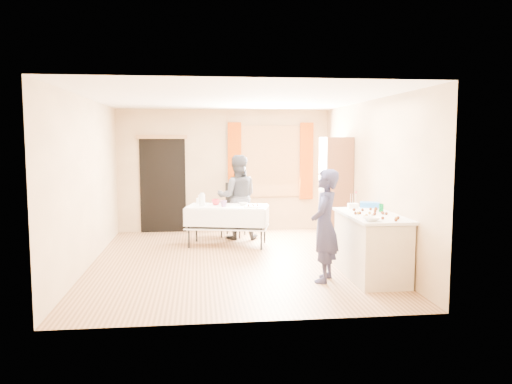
{
  "coord_description": "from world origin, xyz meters",
  "views": [
    {
      "loc": [
        -0.55,
        -7.94,
        1.96
      ],
      "look_at": [
        0.37,
        0.0,
        1.12
      ],
      "focal_mm": 35.0,
      "sensor_mm": 36.0,
      "label": 1
    }
  ],
  "objects": [
    {
      "name": "wall_back",
      "position": [
        0.0,
        2.76,
        1.3
      ],
      "size": [
        4.5,
        0.02,
        2.6
      ],
      "primitive_type": "cube",
      "color": "tan",
      "rests_on": "floor"
    },
    {
      "name": "woman",
      "position": [
        0.21,
        1.81,
        0.83
      ],
      "size": [
        0.86,
        0.7,
        1.67
      ],
      "primitive_type": "imported",
      "rotation": [
        0.0,
        0.0,
        3.1
      ],
      "color": "black",
      "rests_on": "floor"
    },
    {
      "name": "chair",
      "position": [
        0.15,
        2.1,
        0.32
      ],
      "size": [
        0.57,
        0.57,
        1.08
      ],
      "rotation": [
        0.0,
        0.0,
        -0.37
      ],
      "color": "black",
      "rests_on": "floor"
    },
    {
      "name": "bottle",
      "position": [
        -0.55,
        1.5,
        0.83
      ],
      "size": [
        0.13,
        0.13,
        0.17
      ],
      "primitive_type": "imported",
      "rotation": [
        0.0,
        0.0,
        -0.4
      ],
      "color": "white",
      "rests_on": "party_table"
    },
    {
      "name": "party_table",
      "position": [
        -0.02,
        1.19,
        0.45
      ],
      "size": [
        1.61,
        1.07,
        0.75
      ],
      "rotation": [
        0.0,
        0.0,
        -0.23
      ],
      "color": "black",
      "rests_on": "floor"
    },
    {
      "name": "door_lintel",
      "position": [
        -1.3,
        2.7,
        2.02
      ],
      "size": [
        1.05,
        0.06,
        0.08
      ],
      "primitive_type": "cube",
      "color": "olive",
      "rests_on": "wall_back"
    },
    {
      "name": "girl",
      "position": [
        1.18,
        -1.3,
        0.78
      ],
      "size": [
        0.84,
        0.79,
        1.56
      ],
      "primitive_type": "imported",
      "rotation": [
        0.0,
        0.0,
        -1.98
      ],
      "color": "#1E1E3F",
      "rests_on": "floor"
    },
    {
      "name": "blue_basket",
      "position": [
        2.11,
        -0.46,
        0.95
      ],
      "size": [
        0.35,
        0.29,
        0.08
      ],
      "primitive_type": "cube",
      "rotation": [
        0.0,
        0.0,
        -0.36
      ],
      "color": "blue",
      "rests_on": "counter"
    },
    {
      "name": "cake_balls",
      "position": [
        1.91,
        -1.21,
        0.93
      ],
      "size": [
        0.5,
        1.12,
        0.04
      ],
      "color": "#3F2314",
      "rests_on": "counter"
    },
    {
      "name": "ceiling",
      "position": [
        0.0,
        0.0,
        2.61
      ],
      "size": [
        4.5,
        5.5,
        0.02
      ],
      "primitive_type": "cube",
      "color": "white",
      "rests_on": "floor"
    },
    {
      "name": "small_bowl",
      "position": [
        0.27,
        1.23,
        0.77
      ],
      "size": [
        0.16,
        0.16,
        0.05
      ],
      "primitive_type": "imported",
      "rotation": [
        0.0,
        0.0,
        -0.03
      ],
      "color": "white",
      "rests_on": "party_table"
    },
    {
      "name": "wall_right",
      "position": [
        2.26,
        0.0,
        1.3
      ],
      "size": [
        0.02,
        5.5,
        2.6
      ],
      "primitive_type": "cube",
      "color": "tan",
      "rests_on": "floor"
    },
    {
      "name": "cup_rainbow",
      "position": [
        -0.1,
        1.04,
        0.81
      ],
      "size": [
        0.18,
        0.18,
        0.11
      ],
      "primitive_type": "imported",
      "rotation": [
        0.0,
        0.0,
        -0.24
      ],
      "color": "red",
      "rests_on": "party_table"
    },
    {
      "name": "cabinet",
      "position": [
        1.99,
        1.08,
        1.0
      ],
      "size": [
        0.5,
        0.6,
        2.01
      ],
      "primitive_type": "cube",
      "color": "brown",
      "rests_on": "floor"
    },
    {
      "name": "cup_red",
      "position": [
        -0.24,
        1.29,
        0.81
      ],
      "size": [
        0.26,
        0.26,
        0.11
      ],
      "primitive_type": "imported",
      "rotation": [
        0.0,
        0.0,
        -0.51
      ],
      "color": "red",
      "rests_on": "party_table"
    },
    {
      "name": "wall_left",
      "position": [
        -2.26,
        0.0,
        1.3
      ],
      "size": [
        0.02,
        5.5,
        2.6
      ],
      "primitive_type": "cube",
      "color": "tan",
      "rests_on": "floor"
    },
    {
      "name": "pastry_tray",
      "position": [
        0.42,
        0.93,
        0.76
      ],
      "size": [
        0.34,
        0.31,
        0.02
      ],
      "primitive_type": "cube",
      "rotation": [
        0.0,
        0.0,
        -0.48
      ],
      "color": "white",
      "rests_on": "party_table"
    },
    {
      "name": "curtain_left",
      "position": [
        0.22,
        2.67,
        1.5
      ],
      "size": [
        0.28,
        0.06,
        1.65
      ],
      "primitive_type": "cube",
      "color": "#993403",
      "rests_on": "wall_back"
    },
    {
      "name": "wall_front",
      "position": [
        0.0,
        -2.76,
        1.3
      ],
      "size": [
        4.5,
        0.02,
        2.6
      ],
      "primitive_type": "cube",
      "color": "tan",
      "rests_on": "floor"
    },
    {
      "name": "window_frame",
      "position": [
        1.0,
        2.72,
        1.5
      ],
      "size": [
        1.32,
        0.06,
        1.52
      ],
      "primitive_type": "cube",
      "color": "olive",
      "rests_on": "wall_back"
    },
    {
      "name": "curtain_right",
      "position": [
        1.78,
        2.67,
        1.5
      ],
      "size": [
        0.28,
        0.06,
        1.65
      ],
      "primitive_type": "cube",
      "color": "#993403",
      "rests_on": "wall_back"
    },
    {
      "name": "floor",
      "position": [
        0.0,
        0.0,
        -0.01
      ],
      "size": [
        4.5,
        5.5,
        0.02
      ],
      "primitive_type": "cube",
      "color": "#9E7047",
      "rests_on": "ground"
    },
    {
      "name": "pitcher",
      "position": [
        -0.49,
        1.19,
        0.86
      ],
      "size": [
        0.11,
        0.11,
        0.22
      ],
      "primitive_type": "cylinder",
      "rotation": [
        0.0,
        0.0,
        -0.02
      ],
      "color": "silver",
      "rests_on": "party_table"
    },
    {
      "name": "window_pane",
      "position": [
        1.0,
        2.71,
        1.5
      ],
      "size": [
        1.2,
        0.02,
        1.4
      ],
      "primitive_type": "cube",
      "color": "white",
      "rests_on": "wall_back"
    },
    {
      "name": "mixing_bowl",
      "position": [
        1.68,
        -1.75,
        0.94
      ],
      "size": [
        0.24,
        0.24,
        0.05
      ],
      "primitive_type": "imported",
      "rotation": [
        0.0,
        0.0,
        0.04
      ],
      "color": "white",
      "rests_on": "counter"
    },
    {
      "name": "foam_block",
      "position": [
        1.8,
        -0.57,
        0.95
      ],
      "size": [
        0.15,
        0.1,
        0.08
      ],
      "primitive_type": "cube",
      "rotation": [
        0.0,
        0.0,
        0.01
      ],
      "color": "white",
      "rests_on": "counter"
    },
    {
      "name": "soda_can",
      "position": [
        2.1,
        -0.99,
        0.97
      ],
      "size": [
        0.07,
        0.07,
        0.12
      ],
      "primitive_type": "cylinder",
      "rotation": [
        0.0,
        0.0,
        0.1
      ],
      "color": "#037B30",
      "rests_on": "counter"
    },
    {
      "name": "counter",
      "position": [
        1.89,
        -1.17,
        0.45
      ],
      "size": [
        0.72,
        1.52,
        0.91
      ],
      "color": "#C1B29A",
      "rests_on": "floor"
    },
    {
      "name": "doorway",
      "position": [
        -1.3,
        2.73,
        1.0
      ],
      "size": [
        0.95,
        0.04,
        2.0
      ],
      "primitive_type": "cube",
      "color": "black",
      "rests_on": "floor"
    }
  ]
}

